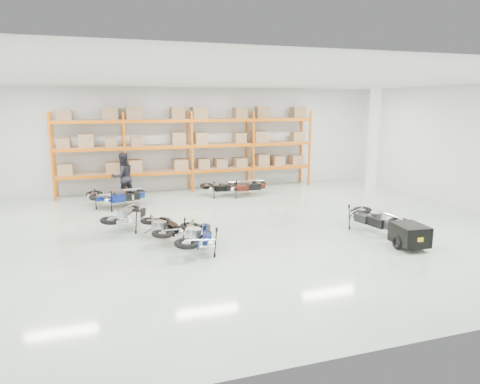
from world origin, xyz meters
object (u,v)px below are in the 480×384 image
object	(u,v)px
moto_back_a	(120,193)
moto_back_d	(244,183)
trailer	(410,235)
moto_back_b	(112,192)
moto_silver_left	(128,212)
moto_back_c	(224,184)
moto_touring_right	(374,214)
moto_black_far_left	(163,223)
person_back	(123,177)
moto_blue_centre	(197,231)

from	to	relation	value
moto_back_a	moto_back_d	bearing A→B (deg)	-102.19
trailer	moto_back_b	world-z (taller)	moto_back_b
moto_silver_left	moto_back_c	distance (m)	5.54
moto_touring_right	moto_black_far_left	bearing A→B (deg)	161.71
moto_back_a	moto_back_b	size ratio (longest dim) A/B	1.02
moto_black_far_left	person_back	world-z (taller)	person_back
moto_black_far_left	trailer	size ratio (longest dim) A/B	1.07
moto_back_a	moto_back_b	distance (m)	0.37
moto_silver_left	moto_blue_centre	bearing A→B (deg)	148.31
moto_black_far_left	person_back	bearing A→B (deg)	-88.91
moto_blue_centre	moto_touring_right	bearing A→B (deg)	-163.71
moto_black_far_left	moto_touring_right	world-z (taller)	moto_touring_right
moto_back_b	moto_blue_centre	bearing A→B (deg)	-145.67
moto_blue_centre	person_back	world-z (taller)	person_back
moto_black_far_left	moto_back_a	bearing A→B (deg)	-84.47
moto_silver_left	person_back	bearing A→B (deg)	-63.36
moto_black_far_left	moto_back_a	xyz separation A→B (m)	(-0.98, 4.48, 0.04)
moto_back_b	moto_back_c	xyz separation A→B (m)	(4.50, 0.51, -0.02)
moto_black_far_left	moto_back_d	world-z (taller)	moto_back_d
moto_back_d	moto_back_c	bearing A→B (deg)	76.03
moto_back_d	person_back	size ratio (longest dim) A/B	0.92
trailer	moto_back_b	distance (m)	10.48
moto_touring_right	person_back	size ratio (longest dim) A/B	0.95
moto_touring_right	moto_back_d	xyz separation A→B (m)	(-2.09, 6.12, -0.02)
trailer	person_back	distance (m)	10.89
moto_back_a	person_back	world-z (taller)	person_back
moto_back_a	person_back	xyz separation A→B (m)	(0.19, 1.20, 0.41)
moto_silver_left	moto_back_c	size ratio (longest dim) A/B	1.04
moto_silver_left	person_back	world-z (taller)	person_back
moto_back_b	moto_back_d	size ratio (longest dim) A/B	1.00
moto_back_c	moto_black_far_left	bearing A→B (deg)	155.84
trailer	moto_back_a	bearing A→B (deg)	140.58
moto_silver_left	person_back	size ratio (longest dim) A/B	0.91
trailer	person_back	size ratio (longest dim) A/B	0.82
moto_back_a	moto_back_b	bearing A→B (deg)	25.60
moto_silver_left	person_back	distance (m)	4.14
moto_back_b	moto_back_d	world-z (taller)	moto_back_d
person_back	moto_black_far_left	bearing A→B (deg)	75.46
moto_blue_centre	moto_back_a	bearing A→B (deg)	-57.54
moto_back_b	moto_black_far_left	bearing A→B (deg)	-149.46
moto_blue_centre	moto_back_a	world-z (taller)	moto_back_a
moto_back_a	moto_back_c	world-z (taller)	moto_back_a
moto_touring_right	person_back	distance (m)	9.71
moto_touring_right	moto_back_a	distance (m)	9.05
moto_silver_left	moto_touring_right	world-z (taller)	moto_touring_right
moto_silver_left	trailer	bearing A→B (deg)	176.73
moto_back_a	person_back	size ratio (longest dim) A/B	0.95
moto_blue_centre	moto_black_far_left	world-z (taller)	moto_blue_centre
moto_back_c	moto_silver_left	bearing A→B (deg)	139.45
moto_black_far_left	trailer	distance (m)	6.72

